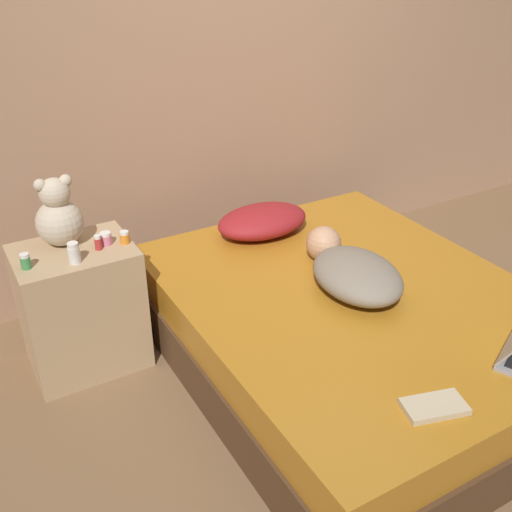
% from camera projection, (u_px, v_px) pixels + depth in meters
% --- Properties ---
extents(ground_plane, '(12.00, 12.00, 0.00)m').
position_uv_depth(ground_plane, '(347.00, 362.00, 3.04)').
color(ground_plane, brown).
extents(wall_back, '(8.00, 0.06, 2.60)m').
position_uv_depth(wall_back, '(227.00, 56.00, 3.37)').
color(wall_back, tan).
rests_on(wall_back, ground_plane).
extents(bed, '(1.59, 1.97, 0.43)m').
position_uv_depth(bed, '(351.00, 328.00, 2.94)').
color(bed, '#4C331E').
rests_on(bed, ground_plane).
extents(nightstand, '(0.54, 0.42, 0.64)m').
position_uv_depth(nightstand, '(82.00, 308.00, 2.90)').
color(nightstand, tan).
rests_on(nightstand, ground_plane).
extents(pillow, '(0.53, 0.35, 0.15)m').
position_uv_depth(pillow, '(262.00, 221.00, 3.33)').
color(pillow, maroon).
rests_on(pillow, bed).
extents(person_lying, '(0.44, 0.71, 0.18)m').
position_uv_depth(person_lying, '(353.00, 270.00, 2.83)').
color(person_lying, gray).
rests_on(person_lying, bed).
extents(teddy_bear, '(0.22, 0.22, 0.33)m').
position_uv_depth(teddy_bear, '(59.00, 215.00, 2.73)').
color(teddy_bear, beige).
rests_on(teddy_bear, nightstand).
extents(bottle_red, '(0.03, 0.03, 0.07)m').
position_uv_depth(bottle_red, '(98.00, 243.00, 2.73)').
color(bottle_red, '#B72D2D').
rests_on(bottle_red, nightstand).
extents(bottle_pink, '(0.06, 0.06, 0.06)m').
position_uv_depth(bottle_pink, '(106.00, 239.00, 2.78)').
color(bottle_pink, pink).
rests_on(bottle_pink, nightstand).
extents(bottle_white, '(0.05, 0.05, 0.10)m').
position_uv_depth(bottle_white, '(74.00, 253.00, 2.62)').
color(bottle_white, white).
rests_on(bottle_white, nightstand).
extents(bottle_orange, '(0.04, 0.04, 0.06)m').
position_uv_depth(bottle_orange, '(125.00, 237.00, 2.79)').
color(bottle_orange, orange).
rests_on(bottle_orange, nightstand).
extents(bottle_green, '(0.04, 0.04, 0.07)m').
position_uv_depth(bottle_green, '(25.00, 261.00, 2.58)').
color(bottle_green, '#3D8E4C').
rests_on(bottle_green, nightstand).
extents(book, '(0.25, 0.18, 0.02)m').
position_uv_depth(book, '(434.00, 407.00, 2.13)').
color(book, '#C6B793').
rests_on(book, bed).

